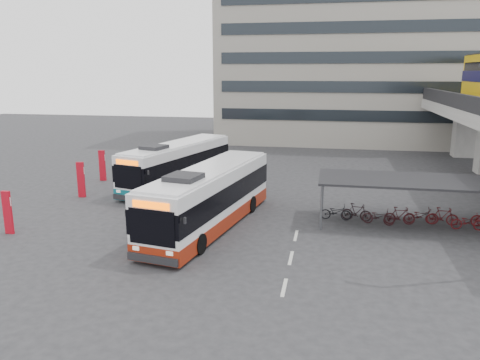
# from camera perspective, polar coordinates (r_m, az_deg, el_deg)

# --- Properties ---
(ground) EXTENTS (120.00, 120.00, 0.00)m
(ground) POSITION_cam_1_polar(r_m,az_deg,el_deg) (24.55, 0.97, -6.42)
(ground) COLOR #28282B
(ground) RESTS_ON ground
(bike_shelter) EXTENTS (10.00, 4.00, 2.54)m
(bike_shelter) POSITION_cam_1_polar(r_m,az_deg,el_deg) (27.06, 20.12, -2.49)
(bike_shelter) COLOR #595B60
(bike_shelter) RESTS_ON ground
(office_block) EXTENTS (30.00, 15.00, 25.00)m
(office_block) POSITION_cam_1_polar(r_m,az_deg,el_deg) (58.97, 13.50, 16.95)
(office_block) COLOR gray
(office_block) RESTS_ON ground
(road_markings) EXTENTS (0.15, 7.60, 0.01)m
(road_markings) POSITION_cam_1_polar(r_m,az_deg,el_deg) (21.47, 6.22, -9.43)
(road_markings) COLOR beige
(road_markings) RESTS_ON ground
(bus_main) EXTENTS (4.56, 12.05, 3.49)m
(bus_main) POSITION_cam_1_polar(r_m,az_deg,el_deg) (25.05, -3.67, -2.16)
(bus_main) COLOR white
(bus_main) RESTS_ON ground
(bus_teal) EXTENTS (5.29, 11.62, 3.36)m
(bus_teal) POSITION_cam_1_polar(r_m,az_deg,el_deg) (34.53, -7.58, 1.90)
(bus_teal) COLOR white
(bus_teal) RESTS_ON ground
(pedestrian) EXTENTS (0.52, 0.66, 1.59)m
(pedestrian) POSITION_cam_1_polar(r_m,az_deg,el_deg) (25.34, -3.42, -3.92)
(pedestrian) COLOR black
(pedestrian) RESTS_ON ground
(sign_totem_south) EXTENTS (0.49, 0.16, 2.28)m
(sign_totem_south) POSITION_cam_1_polar(r_m,az_deg,el_deg) (26.84, -26.48, -3.48)
(sign_totem_south) COLOR #B50B1A
(sign_totem_south) RESTS_ON ground
(sign_totem_mid) EXTENTS (0.52, 0.23, 2.38)m
(sign_totem_mid) POSITION_cam_1_polar(r_m,az_deg,el_deg) (32.74, -18.82, 0.11)
(sign_totem_mid) COLOR #B50B1A
(sign_totem_mid) RESTS_ON ground
(sign_totem_north) EXTENTS (0.51, 0.19, 2.36)m
(sign_totem_north) POSITION_cam_1_polar(r_m,az_deg,el_deg) (37.27, -16.44, 1.77)
(sign_totem_north) COLOR #B50B1A
(sign_totem_north) RESTS_ON ground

